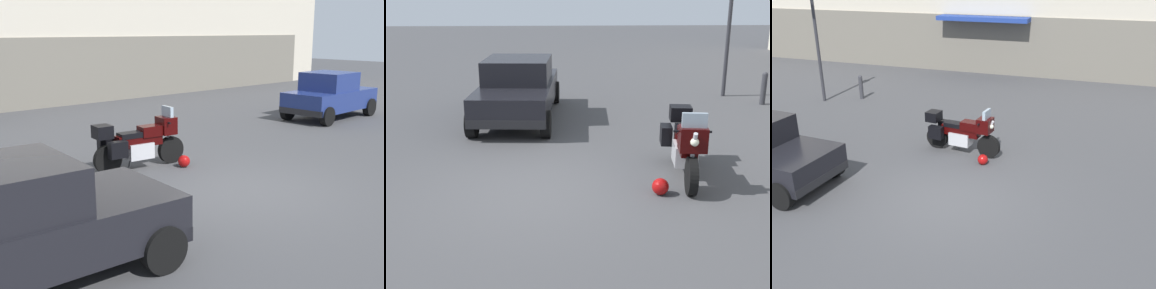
% 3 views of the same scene
% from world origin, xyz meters
% --- Properties ---
extents(ground_plane, '(80.00, 80.00, 0.00)m').
position_xyz_m(ground_plane, '(0.00, 0.00, 0.00)').
color(ground_plane, '#424244').
extents(motorcycle, '(2.26, 0.87, 1.36)m').
position_xyz_m(motorcycle, '(-0.67, 2.66, 0.62)').
color(motorcycle, black).
rests_on(motorcycle, ground).
extents(helmet, '(0.28, 0.28, 0.28)m').
position_xyz_m(helmet, '(0.16, 2.05, 0.14)').
color(helmet, '#990C0C').
rests_on(helmet, ground).
extents(car_hatchback_near, '(3.93, 1.91, 1.64)m').
position_xyz_m(car_hatchback_near, '(8.27, 3.51, 0.81)').
color(car_hatchback_near, navy).
rests_on(car_hatchback_near, ground).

